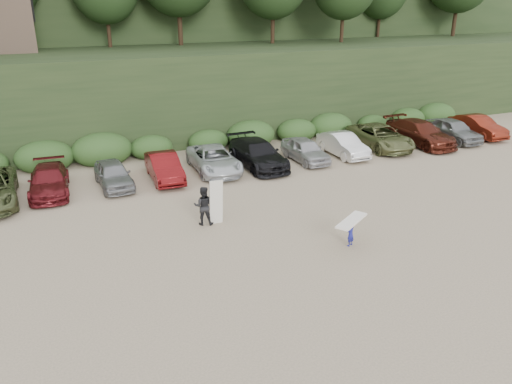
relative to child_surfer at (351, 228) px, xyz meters
name	(u,v)px	position (x,y,z in m)	size (l,w,h in m)	color
ground	(288,246)	(-2.34, 0.95, -0.78)	(120.00, 120.00, 0.00)	tan
parked_cars	(251,155)	(0.29, 10.93, -0.04)	(39.04, 6.23, 1.63)	silver
child_surfer	(351,228)	(0.00, 0.00, 0.00)	(1.90, 1.48, 1.15)	navy
adult_surfer	(205,205)	(-4.73, 4.32, 0.11)	(1.34, 0.94, 2.08)	black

